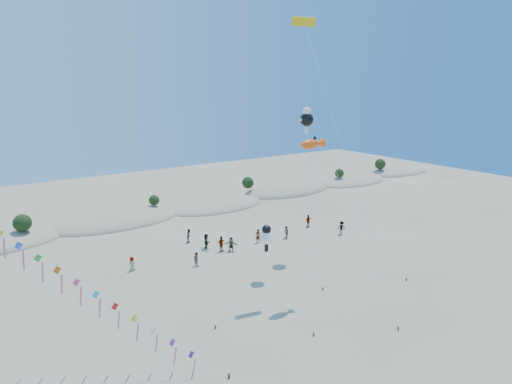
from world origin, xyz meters
name	(u,v)px	position (x,y,z in m)	size (l,w,h in m)	color
dune_ridge	(123,220)	(1.06, 45.14, 0.11)	(145.30, 11.49, 5.57)	tan
fish_kite	(312,145)	(8.68, 13.18, 14.03)	(6.13, 6.68, 14.53)	#3F2D1E
cartoon_kite_low	(266,236)	(6.88, 17.54, 4.57)	(9.62, 6.00, 5.72)	#3F2D1E
cartoon_kite_high	(307,118)	(15.15, 21.42, 15.59)	(6.39, 9.91, 16.84)	#3F2D1E
parafoil_kite	(306,27)	(10.14, 16.21, 24.19)	(2.35, 13.24, 25.13)	#3F2D1E
dark_kite	(340,178)	(19.42, 20.05, 8.48)	(2.35, 16.49, 13.03)	#3F2D1E
beachgoers	(244,239)	(10.05, 26.58, 0.87)	(27.74, 9.78, 1.88)	slate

